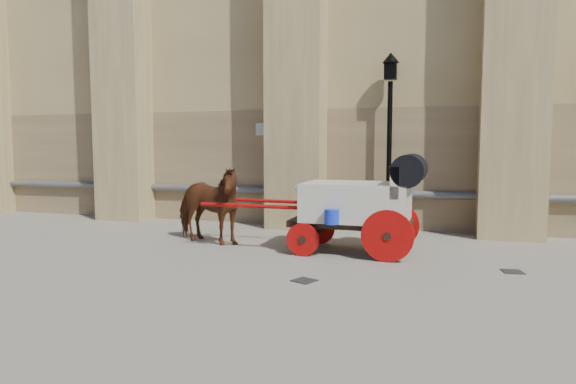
% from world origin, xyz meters
% --- Properties ---
extents(ground, '(90.00, 90.00, 0.00)m').
position_xyz_m(ground, '(0.00, 0.00, 0.00)').
color(ground, gray).
rests_on(ground, ground).
extents(horse, '(2.12, 1.41, 1.64)m').
position_xyz_m(horse, '(-2.24, 1.04, 0.82)').
color(horse, '#632D13').
rests_on(horse, ground).
extents(carriage, '(4.41, 1.57, 1.92)m').
position_xyz_m(carriage, '(1.11, 1.04, 1.04)').
color(carriage, black).
rests_on(carriage, ground).
extents(street_lamp, '(0.40, 0.40, 4.24)m').
position_xyz_m(street_lamp, '(1.30, 3.63, 2.27)').
color(street_lamp, black).
rests_on(street_lamp, ground).
extents(drain_grate_near, '(0.42, 0.42, 0.01)m').
position_xyz_m(drain_grate_near, '(0.57, -1.29, 0.01)').
color(drain_grate_near, black).
rests_on(drain_grate_near, ground).
extents(drain_grate_far, '(0.38, 0.38, 0.01)m').
position_xyz_m(drain_grate_far, '(3.70, 0.27, 0.01)').
color(drain_grate_far, black).
rests_on(drain_grate_far, ground).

